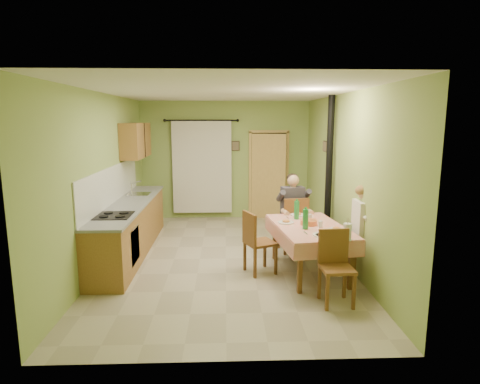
{
  "coord_description": "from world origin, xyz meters",
  "views": [
    {
      "loc": [
        -0.0,
        -6.62,
        2.36
      ],
      "look_at": [
        0.25,
        0.1,
        1.15
      ],
      "focal_mm": 30.0,
      "sensor_mm": 36.0,
      "label": 1
    }
  ],
  "objects_px": {
    "chair_near": "(336,282)",
    "man_far": "(293,204)",
    "chair_right": "(363,258)",
    "chair_left": "(259,255)",
    "stove_flue": "(328,193)",
    "chair_far": "(293,235)",
    "man_right": "(365,221)",
    "dining_table": "(309,249)"
  },
  "relations": [
    {
      "from": "chair_near",
      "to": "man_far",
      "type": "relative_size",
      "value": 0.69
    },
    {
      "from": "chair_right",
      "to": "man_far",
      "type": "relative_size",
      "value": 0.7
    },
    {
      "from": "chair_left",
      "to": "stove_flue",
      "type": "xyz_separation_m",
      "value": [
        1.38,
        1.25,
        0.73
      ]
    },
    {
      "from": "chair_far",
      "to": "chair_right",
      "type": "relative_size",
      "value": 1.04
    },
    {
      "from": "man_right",
      "to": "stove_flue",
      "type": "height_order",
      "value": "stove_flue"
    },
    {
      "from": "chair_near",
      "to": "dining_table",
      "type": "bearing_deg",
      "value": -86.0
    },
    {
      "from": "chair_right",
      "to": "man_right",
      "type": "bearing_deg",
      "value": 90.0
    },
    {
      "from": "dining_table",
      "to": "chair_left",
      "type": "xyz_separation_m",
      "value": [
        -0.77,
        0.04,
        -0.09
      ]
    },
    {
      "from": "chair_far",
      "to": "chair_right",
      "type": "bearing_deg",
      "value": -63.81
    },
    {
      "from": "dining_table",
      "to": "chair_far",
      "type": "height_order",
      "value": "chair_far"
    },
    {
      "from": "chair_left",
      "to": "man_far",
      "type": "distance_m",
      "value": 1.37
    },
    {
      "from": "chair_left",
      "to": "man_far",
      "type": "xyz_separation_m",
      "value": [
        0.69,
        1.03,
        0.59
      ]
    },
    {
      "from": "chair_far",
      "to": "man_right",
      "type": "height_order",
      "value": "man_right"
    },
    {
      "from": "chair_near",
      "to": "man_right",
      "type": "height_order",
      "value": "man_right"
    },
    {
      "from": "chair_right",
      "to": "stove_flue",
      "type": "bearing_deg",
      "value": 7.61
    },
    {
      "from": "chair_far",
      "to": "chair_near",
      "type": "xyz_separation_m",
      "value": [
        0.21,
        -2.13,
        -0.0
      ]
    },
    {
      "from": "chair_near",
      "to": "chair_left",
      "type": "height_order",
      "value": "chair_left"
    },
    {
      "from": "chair_far",
      "to": "chair_left",
      "type": "height_order",
      "value": "chair_far"
    },
    {
      "from": "dining_table",
      "to": "man_right",
      "type": "relative_size",
      "value": 1.29
    },
    {
      "from": "stove_flue",
      "to": "man_far",
      "type": "bearing_deg",
      "value": -162.11
    },
    {
      "from": "chair_far",
      "to": "man_far",
      "type": "xyz_separation_m",
      "value": [
        -0.0,
        0.02,
        0.59
      ]
    },
    {
      "from": "dining_table",
      "to": "chair_near",
      "type": "xyz_separation_m",
      "value": [
        0.13,
        -1.08,
        -0.09
      ]
    },
    {
      "from": "dining_table",
      "to": "chair_right",
      "type": "height_order",
      "value": "chair_right"
    },
    {
      "from": "dining_table",
      "to": "chair_near",
      "type": "relative_size",
      "value": 1.87
    },
    {
      "from": "chair_far",
      "to": "stove_flue",
      "type": "height_order",
      "value": "stove_flue"
    },
    {
      "from": "man_right",
      "to": "chair_near",
      "type": "bearing_deg",
      "value": 143.89
    },
    {
      "from": "chair_right",
      "to": "man_right",
      "type": "height_order",
      "value": "man_right"
    },
    {
      "from": "dining_table",
      "to": "man_far",
      "type": "relative_size",
      "value": 1.29
    },
    {
      "from": "dining_table",
      "to": "chair_right",
      "type": "xyz_separation_m",
      "value": [
        0.8,
        -0.2,
        -0.09
      ]
    },
    {
      "from": "chair_far",
      "to": "chair_right",
      "type": "xyz_separation_m",
      "value": [
        0.87,
        -1.25,
        -0.0
      ]
    },
    {
      "from": "stove_flue",
      "to": "chair_far",
      "type": "bearing_deg",
      "value": -160.91
    },
    {
      "from": "chair_far",
      "to": "man_far",
      "type": "relative_size",
      "value": 0.73
    },
    {
      "from": "dining_table",
      "to": "man_far",
      "type": "bearing_deg",
      "value": 87.02
    },
    {
      "from": "chair_left",
      "to": "man_right",
      "type": "distance_m",
      "value": 1.68
    },
    {
      "from": "dining_table",
      "to": "stove_flue",
      "type": "distance_m",
      "value": 1.57
    },
    {
      "from": "chair_near",
      "to": "chair_left",
      "type": "bearing_deg",
      "value": -54.0
    },
    {
      "from": "man_far",
      "to": "man_right",
      "type": "relative_size",
      "value": 1.0
    },
    {
      "from": "chair_near",
      "to": "chair_right",
      "type": "distance_m",
      "value": 1.11
    },
    {
      "from": "dining_table",
      "to": "chair_far",
      "type": "xyz_separation_m",
      "value": [
        -0.08,
        1.06,
        -0.09
      ]
    },
    {
      "from": "chair_near",
      "to": "man_far",
      "type": "height_order",
      "value": "man_far"
    },
    {
      "from": "chair_right",
      "to": "stove_flue",
      "type": "xyz_separation_m",
      "value": [
        -0.19,
        1.49,
        0.73
      ]
    },
    {
      "from": "chair_near",
      "to": "stove_flue",
      "type": "bearing_deg",
      "value": -104.26
    }
  ]
}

